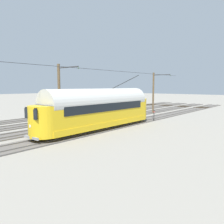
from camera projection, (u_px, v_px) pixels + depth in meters
name	position (u px, v px, depth m)	size (l,w,h in m)	color
ground_plane	(68.00, 123.00, 28.63)	(220.00, 220.00, 0.00)	gray
track_streetcar_siding	(107.00, 128.00, 24.94)	(2.80, 80.00, 0.18)	#56514C
track_adjacent_siding	(81.00, 124.00, 27.55)	(2.80, 80.00, 0.18)	#56514C
track_third_siding	(60.00, 120.00, 30.17)	(2.80, 80.00, 0.18)	#56514C
track_outer_siding	(42.00, 118.00, 32.78)	(2.80, 80.00, 0.18)	#56514C
vintage_streetcar	(100.00, 108.00, 23.86)	(2.65, 16.10, 5.79)	gold
catenary_pole_foreground	(154.00, 92.00, 37.97)	(3.18, 0.28, 6.77)	brown
catenary_pole_mid_near	(60.00, 96.00, 23.30)	(3.18, 0.28, 6.77)	brown
overhead_wire_run	(84.00, 68.00, 21.85)	(2.98, 42.38, 0.18)	black
switch_stand	(154.00, 116.00, 29.92)	(0.50, 0.30, 1.24)	black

